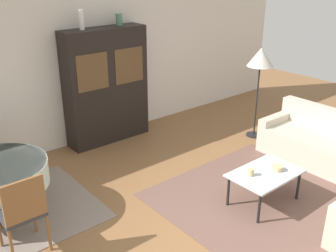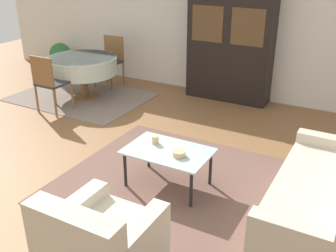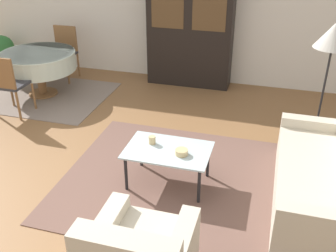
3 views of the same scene
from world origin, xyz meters
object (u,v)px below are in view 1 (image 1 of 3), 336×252
object	(u,v)px
floor_lamp	(261,60)
vase_short	(119,20)
display_cabinet	(106,86)
vase_tall	(81,20)
cup	(251,172)
couch	(324,146)
coffee_table	(265,176)
dining_chair_near	(22,210)
bowl	(278,168)

from	to	relation	value
floor_lamp	vase_short	size ratio (longest dim) A/B	8.36
display_cabinet	vase_tall	world-z (taller)	vase_tall
floor_lamp	vase_short	xyz separation A→B (m)	(-1.81, 1.59, 0.67)
vase_tall	vase_short	distance (m)	0.70
cup	vase_short	bearing A→B (deg)	88.96
couch	vase_tall	size ratio (longest dim) A/B	6.13
coffee_table	dining_chair_near	size ratio (longest dim) A/B	0.99
bowl	vase_short	size ratio (longest dim) A/B	0.72
couch	floor_lamp	xyz separation A→B (m)	(0.00, 1.38, 1.12)
bowl	couch	bearing A→B (deg)	6.44
coffee_table	vase_tall	distance (m)	3.63
vase_tall	vase_short	xyz separation A→B (m)	(0.69, 0.00, -0.06)
couch	cup	xyz separation A→B (m)	(-1.86, -0.03, 0.20)
couch	coffee_table	xyz separation A→B (m)	(-1.66, -0.11, 0.11)
display_cabinet	floor_lamp	bearing A→B (deg)	-36.58
couch	vase_short	world-z (taller)	vase_short
dining_chair_near	vase_tall	xyz separation A→B (m)	(1.94, 2.05, 1.59)
couch	bowl	bearing A→B (deg)	96.44
dining_chair_near	vase_short	distance (m)	3.67
coffee_table	floor_lamp	size ratio (longest dim) A/B	0.58
floor_lamp	vase_short	bearing A→B (deg)	138.80
bowl	vase_short	bearing A→B (deg)	95.88
coffee_table	floor_lamp	xyz separation A→B (m)	(1.66, 1.49, 1.01)
couch	dining_chair_near	distance (m)	4.54
couch	coffee_table	distance (m)	1.66
dining_chair_near	floor_lamp	size ratio (longest dim) A/B	0.59
display_cabinet	cup	size ratio (longest dim) A/B	21.19
vase_short	bowl	bearing A→B (deg)	-84.12
display_cabinet	vase_tall	size ratio (longest dim) A/B	6.35
vase_short	cup	bearing A→B (deg)	-91.04
cup	vase_tall	bearing A→B (deg)	102.01
coffee_table	floor_lamp	bearing A→B (deg)	41.89
coffee_table	bowl	world-z (taller)	bowl
cup	bowl	xyz separation A→B (m)	(0.38, -0.14, -0.02)
cup	dining_chair_near	bearing A→B (deg)	159.60
floor_lamp	couch	bearing A→B (deg)	-90.19
couch	bowl	world-z (taller)	couch
display_cabinet	bowl	distance (m)	3.24
bowl	vase_short	xyz separation A→B (m)	(-0.32, 3.14, 1.60)
display_cabinet	floor_lamp	xyz separation A→B (m)	(2.14, -1.59, 0.42)
cup	vase_tall	world-z (taller)	vase_tall
couch	cup	bearing A→B (deg)	90.95
cup	bowl	bearing A→B (deg)	-19.90
dining_chair_near	coffee_table	bearing A→B (deg)	-20.35
vase_tall	coffee_table	bearing A→B (deg)	-74.62
dining_chair_near	floor_lamp	xyz separation A→B (m)	(4.44, 0.46, 0.87)
dining_chair_near	cup	bearing A→B (deg)	-20.40
dining_chair_near	couch	bearing A→B (deg)	-11.79
floor_lamp	vase_tall	world-z (taller)	vase_tall
bowl	dining_chair_near	bearing A→B (deg)	159.66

